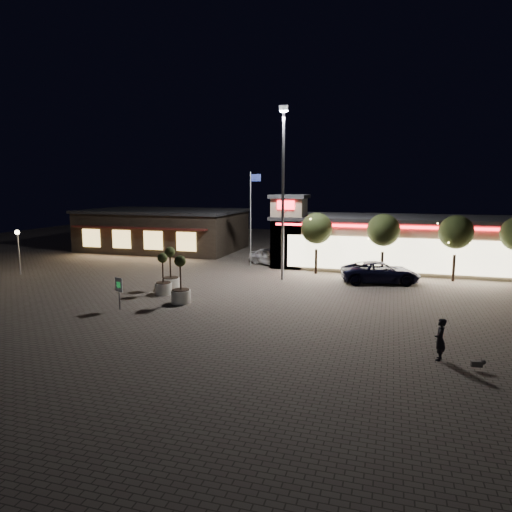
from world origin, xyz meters
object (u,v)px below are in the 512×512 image
(planter_left, at_px, (171,276))
(valet_sign, at_px, (119,287))
(pickup_truck, at_px, (380,272))
(white_sedan, at_px, (271,257))
(planter_mid, at_px, (181,288))
(pedestrian, at_px, (440,339))

(planter_left, xyz_separation_m, valet_sign, (-0.42, -5.33, 0.38))
(planter_left, relative_size, valet_sign, 1.59)
(pickup_truck, height_order, white_sedan, pickup_truck)
(pickup_truck, relative_size, valet_sign, 3.02)
(planter_mid, bearing_deg, valet_sign, -138.69)
(white_sedan, distance_m, valet_sign, 17.02)
(planter_left, bearing_deg, white_sedan, 70.58)
(white_sedan, bearing_deg, planter_left, -170.68)
(pickup_truck, distance_m, white_sedan, 10.57)
(pickup_truck, distance_m, planter_left, 14.67)
(pedestrian, bearing_deg, white_sedan, -136.91)
(planter_mid, bearing_deg, pickup_truck, 39.83)
(pickup_truck, xyz_separation_m, white_sedan, (-9.37, 4.90, -0.04))
(white_sedan, relative_size, pedestrian, 2.49)
(planter_left, bearing_deg, pedestrian, -26.97)
(pedestrian, xyz_separation_m, planter_left, (-15.97, 8.13, 0.04))
(pickup_truck, xyz_separation_m, pedestrian, (2.68, -14.35, 0.09))
(pickup_truck, relative_size, white_sedan, 1.30)
(planter_left, xyz_separation_m, planter_mid, (2.21, -3.02, -0.01))
(pickup_truck, relative_size, pedestrian, 3.24)
(white_sedan, xyz_separation_m, planter_left, (-3.92, -11.12, 0.17))
(planter_left, bearing_deg, valet_sign, -94.54)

